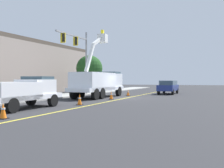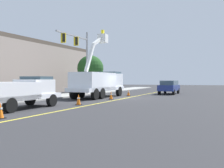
{
  "view_description": "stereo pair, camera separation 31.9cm",
  "coord_description": "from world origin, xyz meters",
  "px_view_note": "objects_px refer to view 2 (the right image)",
  "views": [
    {
      "loc": [
        -24.35,
        -6.45,
        1.87
      ],
      "look_at": [
        -1.05,
        1.19,
        1.4
      ],
      "focal_mm": 40.64,
      "sensor_mm": 36.0,
      "label": 1
    },
    {
      "loc": [
        -24.25,
        -6.75,
        1.87
      ],
      "look_at": [
        -1.05,
        1.19,
        1.4
      ],
      "focal_mm": 40.64,
      "sensor_mm": 36.0,
      "label": 2
    }
  ],
  "objects_px": {
    "passing_minivan": "(169,86)",
    "traffic_cone_mid_rear": "(111,95)",
    "traffic_cone_trailing": "(129,93)",
    "traffic_cone_leading": "(0,111)",
    "traffic_signal_mast": "(79,51)",
    "utility_bucket_truck": "(99,82)",
    "traffic_cone_mid_front": "(79,100)",
    "service_pickup_truck": "(21,91)"
  },
  "relations": [
    {
      "from": "passing_minivan",
      "to": "traffic_cone_mid_rear",
      "type": "xyz_separation_m",
      "value": [
        -10.31,
        4.17,
        -0.6
      ]
    },
    {
      "from": "passing_minivan",
      "to": "traffic_cone_trailing",
      "type": "distance_m",
      "value": 6.38
    },
    {
      "from": "traffic_cone_leading",
      "to": "traffic_signal_mast",
      "type": "xyz_separation_m",
      "value": [
        16.71,
        4.09,
        4.73
      ]
    },
    {
      "from": "traffic_cone_trailing",
      "to": "traffic_signal_mast",
      "type": "height_order",
      "value": "traffic_signal_mast"
    },
    {
      "from": "utility_bucket_truck",
      "to": "traffic_cone_mid_front",
      "type": "relative_size",
      "value": 10.35
    },
    {
      "from": "traffic_cone_mid_rear",
      "to": "service_pickup_truck",
      "type": "bearing_deg",
      "value": 161.4
    },
    {
      "from": "traffic_cone_leading",
      "to": "utility_bucket_truck",
      "type": "bearing_deg",
      "value": 3.16
    },
    {
      "from": "traffic_signal_mast",
      "to": "utility_bucket_truck",
      "type": "bearing_deg",
      "value": -123.61
    },
    {
      "from": "traffic_cone_mid_front",
      "to": "traffic_signal_mast",
      "type": "relative_size",
      "value": 0.11
    },
    {
      "from": "utility_bucket_truck",
      "to": "traffic_cone_leading",
      "type": "height_order",
      "value": "utility_bucket_truck"
    },
    {
      "from": "service_pickup_truck",
      "to": "traffic_cone_trailing",
      "type": "bearing_deg",
      "value": -12.75
    },
    {
      "from": "service_pickup_truck",
      "to": "traffic_cone_mid_rear",
      "type": "distance_m",
      "value": 9.35
    },
    {
      "from": "traffic_cone_mid_rear",
      "to": "traffic_signal_mast",
      "type": "distance_m",
      "value": 8.27
    },
    {
      "from": "passing_minivan",
      "to": "traffic_cone_mid_rear",
      "type": "relative_size",
      "value": 6.54
    },
    {
      "from": "traffic_cone_trailing",
      "to": "traffic_signal_mast",
      "type": "distance_m",
      "value": 7.4
    },
    {
      "from": "traffic_cone_mid_rear",
      "to": "traffic_cone_trailing",
      "type": "distance_m",
      "value": 5.33
    },
    {
      "from": "service_pickup_truck",
      "to": "traffic_cone_mid_rear",
      "type": "height_order",
      "value": "service_pickup_truck"
    },
    {
      "from": "traffic_cone_mid_front",
      "to": "traffic_cone_trailing",
      "type": "xyz_separation_m",
      "value": [
        10.92,
        -0.78,
        -0.05
      ]
    },
    {
      "from": "traffic_cone_leading",
      "to": "traffic_signal_mast",
      "type": "height_order",
      "value": "traffic_signal_mast"
    },
    {
      "from": "traffic_cone_mid_front",
      "to": "traffic_cone_leading",
      "type": "bearing_deg",
      "value": 174.44
    },
    {
      "from": "traffic_cone_mid_front",
      "to": "traffic_cone_trailing",
      "type": "height_order",
      "value": "traffic_cone_mid_front"
    },
    {
      "from": "passing_minivan",
      "to": "traffic_cone_mid_front",
      "type": "distance_m",
      "value": 16.6
    },
    {
      "from": "utility_bucket_truck",
      "to": "traffic_cone_leading",
      "type": "relative_size",
      "value": 10.72
    },
    {
      "from": "service_pickup_truck",
      "to": "traffic_cone_mid_rear",
      "type": "relative_size",
      "value": 7.62
    },
    {
      "from": "passing_minivan",
      "to": "traffic_cone_mid_front",
      "type": "xyz_separation_m",
      "value": [
        -15.91,
        4.72,
        -0.57
      ]
    },
    {
      "from": "traffic_cone_leading",
      "to": "traffic_signal_mast",
      "type": "relative_size",
      "value": 0.1
    },
    {
      "from": "passing_minivan",
      "to": "service_pickup_truck",
      "type": "bearing_deg",
      "value": 159.55
    },
    {
      "from": "traffic_cone_mid_front",
      "to": "traffic_signal_mast",
      "type": "bearing_deg",
      "value": 25.91
    },
    {
      "from": "service_pickup_truck",
      "to": "traffic_cone_mid_front",
      "type": "bearing_deg",
      "value": -36.82
    },
    {
      "from": "passing_minivan",
      "to": "traffic_signal_mast",
      "type": "bearing_deg",
      "value": 122.82
    },
    {
      "from": "traffic_cone_mid_front",
      "to": "traffic_cone_mid_rear",
      "type": "height_order",
      "value": "traffic_cone_mid_front"
    },
    {
      "from": "utility_bucket_truck",
      "to": "traffic_cone_trailing",
      "type": "xyz_separation_m",
      "value": [
        3.31,
        -2.25,
        -1.26
      ]
    },
    {
      "from": "traffic_cone_trailing",
      "to": "traffic_cone_mid_front",
      "type": "bearing_deg",
      "value": 175.91
    },
    {
      "from": "passing_minivan",
      "to": "traffic_cone_mid_front",
      "type": "relative_size",
      "value": 6.11
    },
    {
      "from": "traffic_cone_leading",
      "to": "traffic_cone_mid_rear",
      "type": "relative_size",
      "value": 1.03
    },
    {
      "from": "traffic_cone_trailing",
      "to": "utility_bucket_truck",
      "type": "bearing_deg",
      "value": 145.72
    },
    {
      "from": "utility_bucket_truck",
      "to": "traffic_cone_mid_rear",
      "type": "height_order",
      "value": "utility_bucket_truck"
    },
    {
      "from": "passing_minivan",
      "to": "traffic_signal_mast",
      "type": "distance_m",
      "value": 12.01
    },
    {
      "from": "utility_bucket_truck",
      "to": "traffic_cone_mid_rear",
      "type": "distance_m",
      "value": 3.11
    },
    {
      "from": "utility_bucket_truck",
      "to": "service_pickup_truck",
      "type": "bearing_deg",
      "value": 174.99
    },
    {
      "from": "traffic_cone_mid_front",
      "to": "traffic_signal_mast",
      "type": "height_order",
      "value": "traffic_signal_mast"
    },
    {
      "from": "service_pickup_truck",
      "to": "passing_minivan",
      "type": "bearing_deg",
      "value": -20.45
    }
  ]
}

